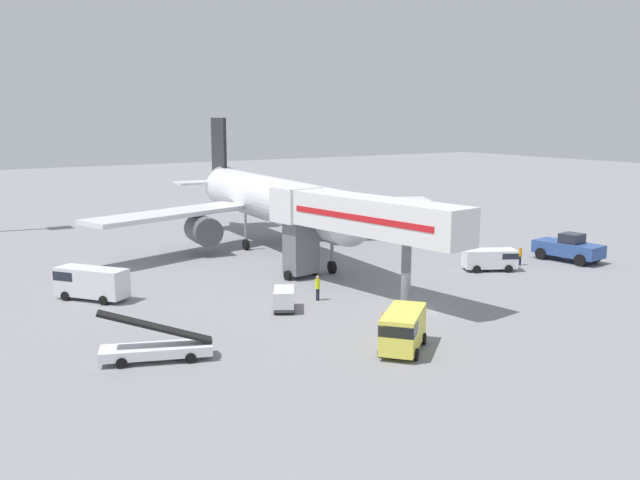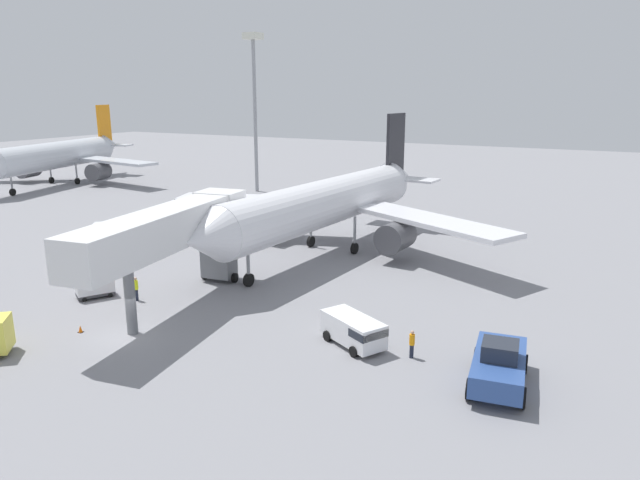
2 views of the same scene
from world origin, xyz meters
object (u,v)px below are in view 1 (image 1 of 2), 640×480
service_van_near_right (403,329)px  ground_crew_worker_midground (520,255)px  pushback_tug (569,248)px  belt_loader_truck (156,348)px  service_van_mid_left (90,282)px  jet_bridge (352,219)px  service_van_outer_left (491,258)px  baggage_cart_rear_left (284,298)px  ground_crew_worker_foreground (318,287)px  airplane_at_gate (270,200)px  safety_cone_alpha (383,315)px

service_van_near_right → ground_crew_worker_midground: bearing=27.6°
pushback_tug → belt_loader_truck: size_ratio=1.02×
pushback_tug → service_van_mid_left: (-41.07, 9.90, 0.12)m
jet_bridge → service_van_outer_left: (14.53, -0.46, -4.61)m
pushback_tug → belt_loader_truck: bearing=-172.9°
service_van_near_right → baggage_cart_rear_left: bearing=98.2°
belt_loader_truck → service_van_mid_left: 15.08m
belt_loader_truck → ground_crew_worker_foreground: (14.24, 5.90, 0.23)m
belt_loader_truck → service_van_outer_left: 32.90m
ground_crew_worker_foreground → ground_crew_worker_midground: ground_crew_worker_foreground is taller
service_van_outer_left → baggage_cart_rear_left: (-21.43, -1.25, -0.23)m
service_van_near_right → ground_crew_worker_foreground: bearing=81.6°
service_van_outer_left → ground_crew_worker_foreground: size_ratio=2.66×
airplane_at_gate → ground_crew_worker_foreground: 20.95m
service_van_mid_left → ground_crew_worker_foreground: service_van_mid_left is taller
jet_bridge → ground_crew_worker_foreground: size_ratio=10.28×
baggage_cart_rear_left → ground_crew_worker_foreground: size_ratio=1.65×
jet_bridge → baggage_cart_rear_left: jet_bridge is taller
jet_bridge → safety_cone_alpha: size_ratio=38.85×
safety_cone_alpha → ground_crew_worker_foreground: bearing=100.8°
ground_crew_worker_foreground → ground_crew_worker_midground: (21.81, 0.36, -0.06)m
airplane_at_gate → safety_cone_alpha: airplane_at_gate is taller
jet_bridge → service_van_mid_left: size_ratio=3.46×
belt_loader_truck → service_van_near_right: (12.47, -6.07, 0.58)m
ground_crew_worker_foreground → airplane_at_gate: bearing=71.2°
belt_loader_truck → baggage_cart_rear_left: bearing=24.4°
service_van_mid_left → ground_crew_worker_foreground: (14.00, -9.17, -0.37)m
airplane_at_gate → service_van_mid_left: airplane_at_gate is taller
service_van_outer_left → safety_cone_alpha: size_ratio=10.04×
jet_bridge → ground_crew_worker_midground: size_ratio=10.89×
baggage_cart_rear_left → ground_crew_worker_midground: ground_crew_worker_midground is taller
service_van_outer_left → service_van_mid_left: bearing=164.5°
belt_loader_truck → service_van_outer_left: belt_loader_truck is taller
service_van_outer_left → service_van_near_right: 23.33m
belt_loader_truck → baggage_cart_rear_left: belt_loader_truck is taller
baggage_cart_rear_left → safety_cone_alpha: (4.55, -5.30, -0.60)m
safety_cone_alpha → ground_crew_worker_midground: bearing=17.8°
jet_bridge → service_van_outer_left: size_ratio=3.87×
ground_crew_worker_foreground → safety_cone_alpha: bearing=-79.2°
jet_bridge → safety_cone_alpha: jet_bridge is taller
baggage_cart_rear_left → ground_crew_worker_midground: (25.17, 1.31, 0.08)m
baggage_cart_rear_left → ground_crew_worker_foreground: ground_crew_worker_foreground is taller
pushback_tug → service_van_mid_left: bearing=166.5°
airplane_at_gate → safety_cone_alpha: 26.71m
ground_crew_worker_midground → pushback_tug: bearing=-11.7°
airplane_at_gate → pushback_tug: airplane_at_gate is taller
service_van_outer_left → belt_loader_truck: bearing=-169.1°
ground_crew_worker_midground → service_van_outer_left: bearing=-179.0°
airplane_at_gate → belt_loader_truck: (-20.87, -25.37, -4.17)m
pushback_tug → baggage_cart_rear_left: pushback_tug is taller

